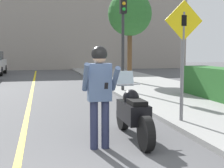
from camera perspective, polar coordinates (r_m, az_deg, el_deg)
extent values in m
cube|color=yellow|center=(9.57, -15.04, -4.40)|extent=(0.12, 36.00, 0.01)
cube|color=gray|center=(29.50, -12.70, 10.13)|extent=(28.00, 1.20, 7.76)
cylinder|color=black|center=(5.40, 6.22, -9.01)|extent=(0.14, 0.61, 0.61)
cylinder|color=black|center=(6.83, 1.97, -5.79)|extent=(0.14, 0.61, 0.61)
cube|color=black|center=(6.06, 3.86, -5.10)|extent=(0.40, 1.05, 0.36)
sphere|color=black|center=(6.15, 3.49, -2.47)|extent=(0.32, 0.32, 0.32)
cube|color=black|center=(5.80, 4.56, -3.41)|extent=(0.28, 0.48, 0.10)
cylinder|color=silver|center=(6.49, 2.54, -0.07)|extent=(0.62, 0.03, 0.03)
cube|color=silver|center=(6.54, 2.39, 1.04)|extent=(0.36, 0.12, 0.31)
cylinder|color=#282D4C|center=(5.47, -3.31, -7.52)|extent=(0.14, 0.14, 0.85)
cylinder|color=#282D4C|center=(5.50, -1.24, -7.42)|extent=(0.14, 0.14, 0.85)
cube|color=slate|center=(5.36, -2.30, 0.33)|extent=(0.40, 0.22, 0.65)
cylinder|color=slate|center=(5.21, -4.81, 1.22)|extent=(0.09, 0.39, 0.50)
cylinder|color=slate|center=(5.29, 0.60, 0.96)|extent=(0.09, 0.45, 0.45)
sphere|color=tan|center=(5.33, -2.32, 4.93)|extent=(0.23, 0.23, 0.23)
sphere|color=black|center=(5.33, -2.33, 5.49)|extent=(0.28, 0.28, 0.28)
cube|color=black|center=(5.10, -1.06, -0.32)|extent=(0.06, 0.05, 0.11)
cylinder|color=slate|center=(7.26, 12.74, 3.04)|extent=(0.08, 0.08, 2.46)
cube|color=yellow|center=(7.27, 13.00, 11.24)|extent=(0.91, 0.02, 0.91)
cube|color=black|center=(7.25, 13.05, 11.25)|extent=(0.12, 0.01, 0.24)
cylinder|color=#2D2D30|center=(12.72, 2.00, 7.53)|extent=(0.12, 0.12, 3.85)
cube|color=black|center=(12.83, 2.05, 14.44)|extent=(0.26, 0.22, 0.76)
sphere|color=gold|center=(12.72, 2.20, 14.51)|extent=(0.14, 0.14, 0.14)
sphere|color=green|center=(12.69, 2.20, 13.53)|extent=(0.14, 0.14, 0.14)
cylinder|color=brown|center=(16.30, 3.24, 5.20)|extent=(0.24, 0.24, 2.71)
sphere|color=#2D6B2D|center=(16.41, 3.28, 12.71)|extent=(2.26, 2.26, 2.26)
cylinder|color=black|center=(25.07, -18.99, 2.55)|extent=(0.22, 0.64, 0.64)
cylinder|color=black|center=(22.49, -19.67, 2.16)|extent=(0.22, 0.64, 0.64)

